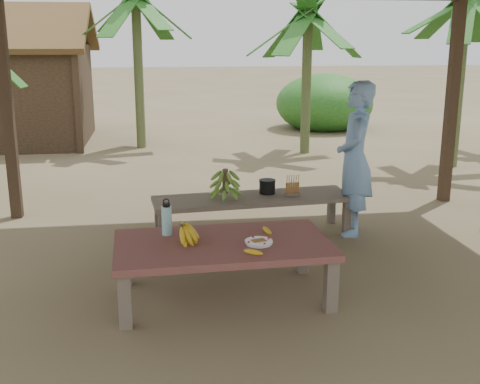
{
  "coord_description": "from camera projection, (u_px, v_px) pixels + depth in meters",
  "views": [
    {
      "loc": [
        -1.06,
        -5.16,
        2.17
      ],
      "look_at": [
        -0.32,
        0.08,
        0.8
      ],
      "focal_mm": 45.0,
      "sensor_mm": 36.0,
      "label": 1
    }
  ],
  "objects": [
    {
      "name": "ground",
      "position": [
        275.0,
        275.0,
        5.64
      ],
      "size": [
        80.0,
        80.0,
        0.0
      ],
      "primitive_type": "plane",
      "color": "brown",
      "rests_on": "ground"
    },
    {
      "name": "work_table",
      "position": [
        223.0,
        249.0,
        5.06
      ],
      "size": [
        1.84,
        1.07,
        0.5
      ],
      "rotation": [
        0.0,
        0.0,
        0.04
      ],
      "color": "brown",
      "rests_on": "ground"
    },
    {
      "name": "bench",
      "position": [
        253.0,
        201.0,
        6.68
      ],
      "size": [
        2.25,
        0.8,
        0.45
      ],
      "rotation": [
        0.0,
        0.0,
        0.09
      ],
      "color": "brown",
      "rests_on": "ground"
    },
    {
      "name": "ripe_banana_bunch",
      "position": [
        181.0,
        232.0,
        5.02
      ],
      "size": [
        0.3,
        0.26,
        0.17
      ],
      "primitive_type": null,
      "rotation": [
        0.0,
        0.0,
        -0.09
      ],
      "color": "yellow",
      "rests_on": "work_table"
    },
    {
      "name": "plate",
      "position": [
        259.0,
        242.0,
        4.98
      ],
      "size": [
        0.23,
        0.23,
        0.04
      ],
      "color": "white",
      "rests_on": "work_table"
    },
    {
      "name": "loose_banana_front",
      "position": [
        253.0,
        252.0,
        4.74
      ],
      "size": [
        0.16,
        0.08,
        0.04
      ],
      "primitive_type": "ellipsoid",
      "rotation": [
        0.0,
        0.0,
        1.32
      ],
      "color": "yellow",
      "rests_on": "work_table"
    },
    {
      "name": "loose_banana_side",
      "position": [
        267.0,
        231.0,
        5.27
      ],
      "size": [
        0.09,
        0.16,
        0.04
      ],
      "primitive_type": "ellipsoid",
      "rotation": [
        0.0,
        0.0,
        0.36
      ],
      "color": "yellow",
      "rests_on": "work_table"
    },
    {
      "name": "water_flask",
      "position": [
        167.0,
        219.0,
        5.19
      ],
      "size": [
        0.09,
        0.09,
        0.33
      ],
      "color": "#40B7C9",
      "rests_on": "work_table"
    },
    {
      "name": "green_banana_stalk",
      "position": [
        225.0,
        183.0,
        6.55
      ],
      "size": [
        0.33,
        0.33,
        0.34
      ],
      "primitive_type": null,
      "rotation": [
        0.0,
        0.0,
        0.09
      ],
      "color": "#598C2D",
      "rests_on": "bench"
    },
    {
      "name": "cooking_pot",
      "position": [
        267.0,
        187.0,
        6.78
      ],
      "size": [
        0.18,
        0.18,
        0.15
      ],
      "primitive_type": "cylinder",
      "color": "black",
      "rests_on": "bench"
    },
    {
      "name": "skewer_rack",
      "position": [
        292.0,
        185.0,
        6.68
      ],
      "size": [
        0.19,
        0.1,
        0.24
      ],
      "primitive_type": null,
      "rotation": [
        0.0,
        0.0,
        0.09
      ],
      "color": "#A57F47",
      "rests_on": "bench"
    },
    {
      "name": "woman",
      "position": [
        355.0,
        159.0,
        6.65
      ],
      "size": [
        0.55,
        0.71,
        1.72
      ],
      "primitive_type": "imported",
      "rotation": [
        0.0,
        0.0,
        -1.83
      ],
      "color": "#73A0DA",
      "rests_on": "ground"
    },
    {
      "name": "banana_plant_ne",
      "position": [
        465.0,
        14.0,
        9.74
      ],
      "size": [
        1.8,
        1.8,
        3.01
      ],
      "color": "#596638",
      "rests_on": "ground"
    },
    {
      "name": "banana_plant_n",
      "position": [
        308.0,
        27.0,
        10.99
      ],
      "size": [
        1.8,
        1.8,
        2.82
      ],
      "color": "#596638",
      "rests_on": "ground"
    },
    {
      "name": "banana_plant_nw",
      "position": [
        136.0,
        10.0,
        11.46
      ],
      "size": [
        1.8,
        1.8,
        3.15
      ],
      "color": "#596638",
      "rests_on": "ground"
    }
  ]
}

